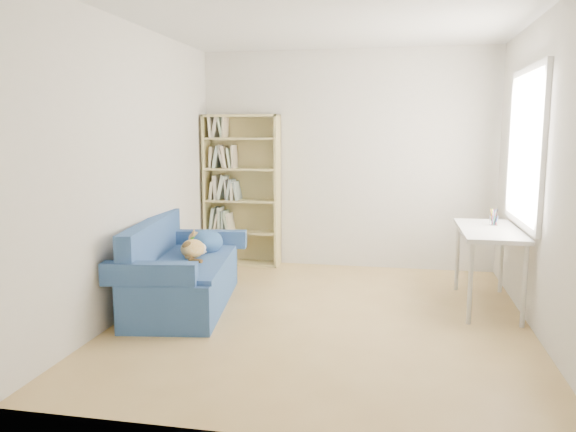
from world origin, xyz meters
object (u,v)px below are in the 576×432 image
(bookshelf, at_px, (242,197))
(pen_cup, at_px, (494,219))
(sofa, at_px, (182,273))
(desk, at_px, (489,237))

(bookshelf, bearing_deg, pen_cup, -19.85)
(sofa, height_order, bookshelf, bookshelf)
(desk, bearing_deg, pen_cup, 72.18)
(pen_cup, bearing_deg, bookshelf, 160.15)
(bookshelf, relative_size, pen_cup, 11.42)
(sofa, distance_m, bookshelf, 1.80)
(desk, bearing_deg, bookshelf, 155.81)
(sofa, height_order, pen_cup, pen_cup)
(sofa, height_order, desk, sofa)
(desk, distance_m, pen_cup, 0.26)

